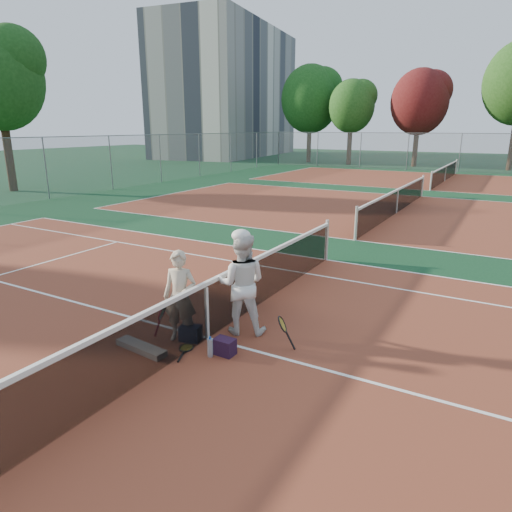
{
  "coord_description": "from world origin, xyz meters",
  "views": [
    {
      "loc": [
        4.24,
        -5.75,
        3.47
      ],
      "look_at": [
        0.0,
        1.67,
        1.05
      ],
      "focal_mm": 32.0,
      "sensor_mm": 36.0,
      "label": 1
    }
  ],
  "objects_px": {
    "player_a": "(180,297)",
    "racket_red": "(162,322)",
    "player_b": "(241,284)",
    "racket_spare": "(186,348)",
    "water_bottle": "(210,348)",
    "apartment_block": "(229,93)",
    "racket_black_held": "(282,333)",
    "net_main": "(207,310)",
    "sports_bag_navy": "(190,333)",
    "sports_bag_purple": "(225,347)"
  },
  "relations": [
    {
      "from": "racket_red",
      "to": "sports_bag_purple",
      "type": "height_order",
      "value": "racket_red"
    },
    {
      "from": "apartment_block",
      "to": "player_b",
      "type": "xyz_separation_m",
      "value": [
        28.36,
        -43.47,
        -6.61
      ]
    },
    {
      "from": "water_bottle",
      "to": "sports_bag_navy",
      "type": "bearing_deg",
      "value": 154.28
    },
    {
      "from": "racket_red",
      "to": "water_bottle",
      "type": "xyz_separation_m",
      "value": [
        1.09,
        -0.15,
        -0.14
      ]
    },
    {
      "from": "player_a",
      "to": "player_b",
      "type": "relative_size",
      "value": 0.87
    },
    {
      "from": "sports_bag_navy",
      "to": "sports_bag_purple",
      "type": "distance_m",
      "value": 0.78
    },
    {
      "from": "racket_spare",
      "to": "racket_red",
      "type": "bearing_deg",
      "value": 55.19
    },
    {
      "from": "apartment_block",
      "to": "player_b",
      "type": "relative_size",
      "value": 12.37
    },
    {
      "from": "player_b",
      "to": "racket_spare",
      "type": "bearing_deg",
      "value": 42.07
    },
    {
      "from": "player_a",
      "to": "racket_red",
      "type": "height_order",
      "value": "player_a"
    },
    {
      "from": "apartment_block",
      "to": "player_b",
      "type": "bearing_deg",
      "value": -56.88
    },
    {
      "from": "player_b",
      "to": "water_bottle",
      "type": "xyz_separation_m",
      "value": [
        0.05,
        -1.03,
        -0.74
      ]
    },
    {
      "from": "player_a",
      "to": "net_main",
      "type": "bearing_deg",
      "value": 16.98
    },
    {
      "from": "player_a",
      "to": "player_b",
      "type": "distance_m",
      "value": 1.06
    },
    {
      "from": "player_a",
      "to": "sports_bag_navy",
      "type": "height_order",
      "value": "player_a"
    },
    {
      "from": "player_a",
      "to": "water_bottle",
      "type": "xyz_separation_m",
      "value": [
        0.76,
        -0.25,
        -0.63
      ]
    },
    {
      "from": "player_a",
      "to": "racket_spare",
      "type": "distance_m",
      "value": 0.84
    },
    {
      "from": "player_b",
      "to": "player_a",
      "type": "bearing_deg",
      "value": 23.36
    },
    {
      "from": "apartment_block",
      "to": "water_bottle",
      "type": "xyz_separation_m",
      "value": [
        28.41,
        -44.5,
        -7.35
      ]
    },
    {
      "from": "racket_spare",
      "to": "sports_bag_purple",
      "type": "distance_m",
      "value": 0.68
    },
    {
      "from": "racket_black_held",
      "to": "water_bottle",
      "type": "height_order",
      "value": "racket_black_held"
    },
    {
      "from": "net_main",
      "to": "sports_bag_purple",
      "type": "relative_size",
      "value": 33.54
    },
    {
      "from": "player_a",
      "to": "sports_bag_navy",
      "type": "distance_m",
      "value": 0.66
    },
    {
      "from": "net_main",
      "to": "racket_red",
      "type": "relative_size",
      "value": 19.08
    },
    {
      "from": "player_b",
      "to": "racket_red",
      "type": "height_order",
      "value": "player_b"
    },
    {
      "from": "apartment_block",
      "to": "racket_black_held",
      "type": "height_order",
      "value": "apartment_block"
    },
    {
      "from": "net_main",
      "to": "player_a",
      "type": "xyz_separation_m",
      "value": [
        -0.35,
        -0.25,
        0.27
      ]
    },
    {
      "from": "racket_spare",
      "to": "racket_black_held",
      "type": "bearing_deg",
      "value": -82.59
    },
    {
      "from": "racket_spare",
      "to": "net_main",
      "type": "bearing_deg",
      "value": -32.3
    },
    {
      "from": "player_b",
      "to": "racket_spare",
      "type": "distance_m",
      "value": 1.41
    },
    {
      "from": "sports_bag_navy",
      "to": "player_b",
      "type": "bearing_deg",
      "value": 52.39
    },
    {
      "from": "racket_spare",
      "to": "water_bottle",
      "type": "relative_size",
      "value": 2.0
    },
    {
      "from": "player_b",
      "to": "sports_bag_navy",
      "type": "relative_size",
      "value": 5.23
    },
    {
      "from": "sports_bag_purple",
      "to": "net_main",
      "type": "bearing_deg",
      "value": 149.81
    },
    {
      "from": "apartment_block",
      "to": "sports_bag_purple",
      "type": "bearing_deg",
      "value": -57.2
    },
    {
      "from": "apartment_block",
      "to": "water_bottle",
      "type": "distance_m",
      "value": 53.31
    },
    {
      "from": "racket_red",
      "to": "sports_bag_purple",
      "type": "xyz_separation_m",
      "value": [
        1.25,
        0.02,
        -0.15
      ]
    },
    {
      "from": "sports_bag_navy",
      "to": "water_bottle",
      "type": "distance_m",
      "value": 0.68
    },
    {
      "from": "racket_black_held",
      "to": "water_bottle",
      "type": "relative_size",
      "value": 1.83
    },
    {
      "from": "net_main",
      "to": "sports_bag_navy",
      "type": "distance_m",
      "value": 0.47
    },
    {
      "from": "racket_spare",
      "to": "sports_bag_navy",
      "type": "bearing_deg",
      "value": 1.1
    },
    {
      "from": "apartment_block",
      "to": "water_bottle",
      "type": "bearing_deg",
      "value": -57.44
    },
    {
      "from": "racket_spare",
      "to": "sports_bag_purple",
      "type": "height_order",
      "value": "sports_bag_purple"
    },
    {
      "from": "apartment_block",
      "to": "racket_red",
      "type": "xyz_separation_m",
      "value": [
        27.32,
        -44.35,
        -7.21
      ]
    },
    {
      "from": "sports_bag_navy",
      "to": "player_a",
      "type": "bearing_deg",
      "value": -164.22
    },
    {
      "from": "racket_red",
      "to": "racket_black_held",
      "type": "bearing_deg",
      "value": 2.86
    },
    {
      "from": "net_main",
      "to": "sports_bag_purple",
      "type": "distance_m",
      "value": 0.76
    },
    {
      "from": "racket_spare",
      "to": "sports_bag_navy",
      "type": "xyz_separation_m",
      "value": [
        -0.12,
        0.27,
        0.12
      ]
    },
    {
      "from": "net_main",
      "to": "sports_bag_navy",
      "type": "xyz_separation_m",
      "value": [
        -0.2,
        -0.21,
        -0.38
      ]
    },
    {
      "from": "racket_spare",
      "to": "apartment_block",
      "type": "bearing_deg",
      "value": 9.6
    }
  ]
}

